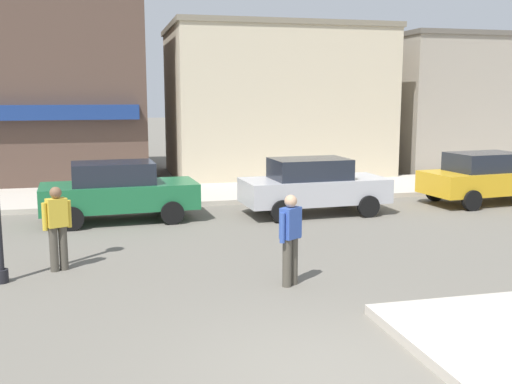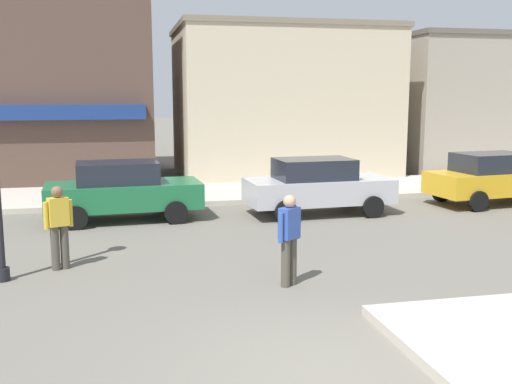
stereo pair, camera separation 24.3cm
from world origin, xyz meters
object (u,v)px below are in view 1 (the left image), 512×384
(parked_car_third, at_px, (486,177))
(parked_car_second, at_px, (313,185))
(pedestrian_crossing_far, at_px, (290,237))
(pedestrian_crossing_near, at_px, (57,226))
(parked_car_nearest, at_px, (118,190))

(parked_car_third, bearing_deg, parked_car_second, -176.76)
(parked_car_third, distance_m, pedestrian_crossing_far, 10.27)
(parked_car_second, xyz_separation_m, pedestrian_crossing_near, (-6.46, -4.00, 0.06))
(parked_car_nearest, relative_size, parked_car_second, 1.00)
(parked_car_second, relative_size, pedestrian_crossing_far, 2.53)
(pedestrian_crossing_far, bearing_deg, parked_car_second, 67.26)
(pedestrian_crossing_near, bearing_deg, parked_car_nearest, 74.74)
(parked_car_nearest, relative_size, pedestrian_crossing_far, 2.54)
(parked_car_nearest, distance_m, pedestrian_crossing_near, 4.52)
(parked_car_nearest, xyz_separation_m, pedestrian_crossing_far, (2.80, -6.26, 0.06))
(parked_car_third, bearing_deg, parked_car_nearest, 179.79)
(parked_car_nearest, height_order, pedestrian_crossing_far, pedestrian_crossing_far)
(parked_car_third, relative_size, pedestrian_crossing_near, 2.58)
(parked_car_nearest, relative_size, pedestrian_crossing_near, 2.54)
(parked_car_third, height_order, pedestrian_crossing_near, pedestrian_crossing_near)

